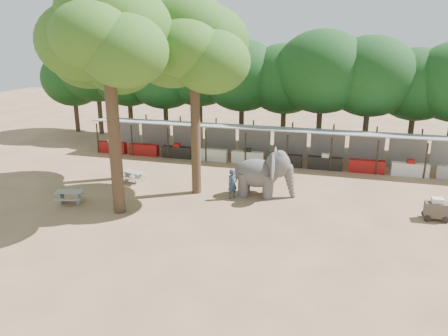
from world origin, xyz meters
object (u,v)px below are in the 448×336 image
(yard_tree_left, at_px, (106,51))
(cart_front, at_px, (436,209))
(yard_tree_back, at_px, (193,46))
(handler, at_px, (232,184))
(elephant, at_px, (264,173))
(picnic_table_near, at_px, (70,195))
(picnic_table_far, at_px, (133,175))
(yard_tree_center, at_px, (106,33))

(yard_tree_left, bearing_deg, cart_front, -5.12)
(yard_tree_back, relative_size, handler, 6.42)
(elephant, bearing_deg, picnic_table_near, -161.95)
(yard_tree_back, xyz_separation_m, elephant, (4.12, 0.37, -7.13))
(yard_tree_left, bearing_deg, picnic_table_far, -16.16)
(picnic_table_near, xyz_separation_m, cart_front, (19.49, 3.09, 0.10))
(elephant, xyz_separation_m, cart_front, (9.20, -1.10, -0.82))
(elephant, xyz_separation_m, picnic_table_far, (-8.57, 0.18, -0.96))
(picnic_table_far, relative_size, cart_front, 1.38)
(yard_tree_left, xyz_separation_m, picnic_table_near, (-0.17, -4.83, -7.72))
(elephant, xyz_separation_m, picnic_table_near, (-10.29, -4.20, -0.93))
(picnic_table_near, bearing_deg, yard_tree_back, 16.20)
(handler, height_order, picnic_table_far, handler)
(yard_tree_center, xyz_separation_m, elephant, (7.12, 4.37, -7.80))
(yard_tree_back, distance_m, picnic_table_far, 9.25)
(yard_tree_center, relative_size, yard_tree_back, 1.06)
(elephant, bearing_deg, cart_front, -10.99)
(handler, bearing_deg, yard_tree_back, 116.53)
(yard_tree_left, bearing_deg, yard_tree_back, -9.46)
(yard_tree_back, bearing_deg, yard_tree_left, 170.54)
(yard_tree_left, distance_m, handler, 11.31)
(handler, height_order, picnic_table_near, handler)
(yard_tree_back, xyz_separation_m, cart_front, (13.33, -0.73, -7.96))
(picnic_table_far, distance_m, cart_front, 17.82)
(elephant, bearing_deg, yard_tree_left, 172.30)
(yard_tree_left, relative_size, cart_front, 8.93)
(handler, xyz_separation_m, picnic_table_far, (-6.92, 1.15, -0.43))
(elephant, distance_m, handler, 1.98)
(yard_tree_left, height_order, picnic_table_far, yard_tree_left)
(picnic_table_near, relative_size, cart_front, 1.43)
(elephant, height_order, cart_front, elephant)
(elephant, height_order, picnic_table_far, elephant)
(yard_tree_back, bearing_deg, picnic_table_far, 172.96)
(yard_tree_center, relative_size, handler, 6.80)
(yard_tree_left, height_order, handler, yard_tree_left)
(elephant, relative_size, handler, 2.09)
(handler, bearing_deg, yard_tree_left, 119.49)
(elephant, distance_m, cart_front, 9.31)
(yard_tree_back, height_order, cart_front, yard_tree_back)
(yard_tree_center, height_order, elephant, yard_tree_center)
(yard_tree_left, relative_size, picnic_table_far, 6.46)
(handler, distance_m, cart_front, 10.85)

